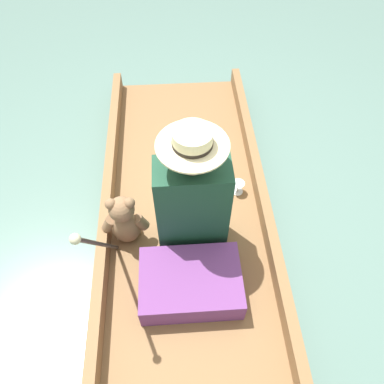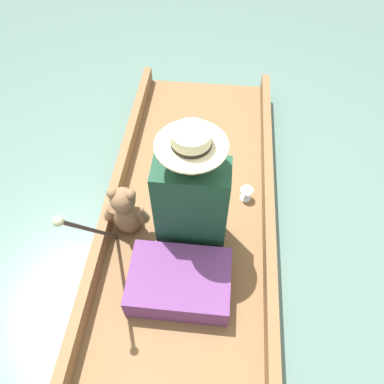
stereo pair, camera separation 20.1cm
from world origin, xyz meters
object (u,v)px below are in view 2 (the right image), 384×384
at_px(seated_person, 193,195).
at_px(teddy_bear, 126,212).
at_px(wine_glass, 246,192).
at_px(walking_cane, 89,229).

xyz_separation_m(seated_person, teddy_bear, (-0.39, -0.07, -0.13)).
bearing_deg(wine_glass, teddy_bear, -156.48).
height_order(teddy_bear, wine_glass, teddy_bear).
bearing_deg(teddy_bear, seated_person, 9.70).
distance_m(seated_person, teddy_bear, 0.42).
distance_m(teddy_bear, walking_cane, 0.44).
distance_m(seated_person, wine_glass, 0.49).
xyz_separation_m(seated_person, walking_cane, (-0.46, -0.38, 0.17)).
relative_size(teddy_bear, walking_cane, 0.48).
relative_size(seated_person, walking_cane, 1.05).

